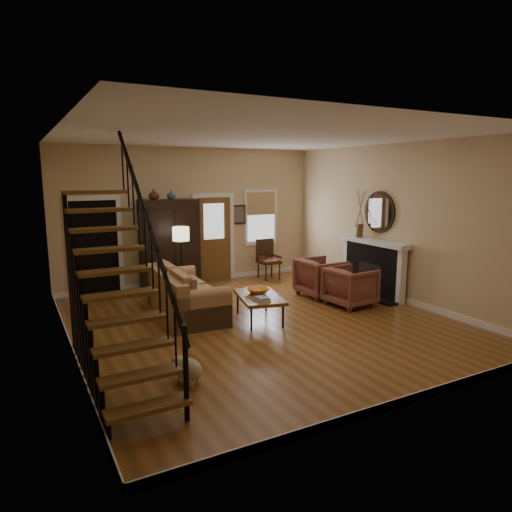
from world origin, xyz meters
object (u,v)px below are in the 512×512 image
side_chair (269,260)px  armoire (169,245)px  sofa (186,293)px  floor_lamp (182,263)px  armchair_left (351,286)px  armchair_right (321,277)px  coffee_table (259,308)px

side_chair → armoire: bearing=175.5°
sofa → floor_lamp: 1.31m
armchair_left → side_chair: size_ratio=0.86×
sofa → side_chair: size_ratio=2.23×
sofa → armchair_left: sofa is taller
floor_lamp → armchair_left: bearing=-38.0°
sofa → armchair_right: size_ratio=2.47×
armoire → coffee_table: (0.71, -3.05, -0.81)m
sofa → side_chair: side_chair is taller
armoire → armchair_right: (2.75, -2.17, -0.63)m
armchair_left → side_chair: side_chair is taller
coffee_table → floor_lamp: floor_lamp is taller
armchair_left → armchair_right: 0.91m
floor_lamp → side_chair: floor_lamp is taller
armchair_left → floor_lamp: (-2.83, 2.21, 0.38)m
coffee_table → side_chair: bearing=57.1°
armchair_left → floor_lamp: floor_lamp is taller
coffee_table → floor_lamp: bearing=108.4°
armoire → floor_lamp: bearing=-91.0°
armoire → armchair_right: 3.56m
coffee_table → armchair_right: size_ratio=1.33×
armchair_right → floor_lamp: (-2.76, 1.30, 0.36)m
armchair_right → side_chair: (-0.20, 1.97, 0.09)m
armoire → sofa: size_ratio=0.92×
armchair_right → floor_lamp: size_ratio=0.59×
sofa → floor_lamp: size_ratio=1.46×
side_chair → armchair_left: bearing=-84.7°
armoire → floor_lamp: armoire is taller
armchair_left → floor_lamp: size_ratio=0.56×
side_chair → coffee_table: bearing=-122.9°
armoire → armchair_left: (2.82, -3.08, -0.65)m
armchair_left → floor_lamp: bearing=47.0°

